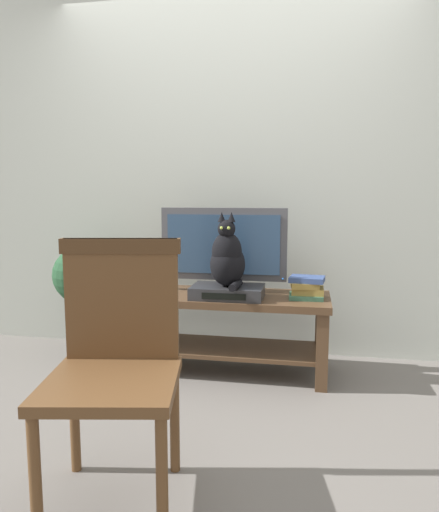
{
  "coord_description": "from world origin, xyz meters",
  "views": [
    {
      "loc": [
        0.53,
        -2.3,
        1.14
      ],
      "look_at": [
        -0.01,
        0.55,
        0.76
      ],
      "focal_mm": 33.18,
      "sensor_mm": 36.0,
      "label": 1
    }
  ],
  "objects_px": {
    "cat": "(227,258)",
    "wooden_chair": "(116,350)",
    "potted_plant": "(83,285)",
    "tv_stand": "(221,317)",
    "book_stack": "(306,288)",
    "tv": "(224,249)",
    "media_box": "(228,292)"
  },
  "relations": [
    {
      "from": "tv",
      "to": "potted_plant",
      "type": "xyz_separation_m",
      "value": [
        -0.97,
        -0.05,
        -0.27
      ]
    },
    {
      "from": "media_box",
      "to": "wooden_chair",
      "type": "height_order",
      "value": "wooden_chair"
    },
    {
      "from": "potted_plant",
      "to": "cat",
      "type": "bearing_deg",
      "value": -8.27
    },
    {
      "from": "tv",
      "to": "cat",
      "type": "distance_m",
      "value": 0.21
    },
    {
      "from": "wooden_chair",
      "to": "tv_stand",
      "type": "bearing_deg",
      "value": 82.72
    },
    {
      "from": "media_box",
      "to": "book_stack",
      "type": "distance_m",
      "value": 0.48
    },
    {
      "from": "tv",
      "to": "cat",
      "type": "height_order",
      "value": "tv"
    },
    {
      "from": "tv_stand",
      "to": "cat",
      "type": "distance_m",
      "value": 0.41
    },
    {
      "from": "cat",
      "to": "wooden_chair",
      "type": "bearing_deg",
      "value": -100.75
    },
    {
      "from": "tv",
      "to": "cat",
      "type": "bearing_deg",
      "value": -73.13
    },
    {
      "from": "tv",
      "to": "potted_plant",
      "type": "distance_m",
      "value": 1.01
    },
    {
      "from": "tv_stand",
      "to": "cat",
      "type": "relative_size",
      "value": 3.01
    },
    {
      "from": "tv",
      "to": "media_box",
      "type": "height_order",
      "value": "tv"
    },
    {
      "from": "wooden_chair",
      "to": "potted_plant",
      "type": "xyz_separation_m",
      "value": [
        -0.8,
        1.33,
        -0.03
      ]
    },
    {
      "from": "cat",
      "to": "tv",
      "type": "bearing_deg",
      "value": 106.87
    },
    {
      "from": "tv",
      "to": "wooden_chair",
      "type": "xyz_separation_m",
      "value": [
        -0.16,
        -1.37,
        -0.23
      ]
    },
    {
      "from": "tv_stand",
      "to": "media_box",
      "type": "bearing_deg",
      "value": -57.95
    },
    {
      "from": "tv_stand",
      "to": "potted_plant",
      "type": "xyz_separation_m",
      "value": [
        -0.97,
        0.04,
        0.17
      ]
    },
    {
      "from": "wooden_chair",
      "to": "potted_plant",
      "type": "relative_size",
      "value": 1.22
    },
    {
      "from": "wooden_chair",
      "to": "book_stack",
      "type": "distance_m",
      "value": 1.45
    },
    {
      "from": "tv_stand",
      "to": "media_box",
      "type": "distance_m",
      "value": 0.22
    },
    {
      "from": "media_box",
      "to": "cat",
      "type": "distance_m",
      "value": 0.21
    },
    {
      "from": "tv",
      "to": "media_box",
      "type": "bearing_deg",
      "value": -72.35
    },
    {
      "from": "tv_stand",
      "to": "tv",
      "type": "xyz_separation_m",
      "value": [
        0.0,
        0.09,
        0.43
      ]
    },
    {
      "from": "book_stack",
      "to": "wooden_chair",
      "type": "bearing_deg",
      "value": -118.9
    },
    {
      "from": "media_box",
      "to": "potted_plant",
      "type": "distance_m",
      "value": 1.04
    },
    {
      "from": "tv",
      "to": "cat",
      "type": "relative_size",
      "value": 1.81
    },
    {
      "from": "wooden_chair",
      "to": "potted_plant",
      "type": "distance_m",
      "value": 1.55
    },
    {
      "from": "tv_stand",
      "to": "book_stack",
      "type": "height_order",
      "value": "book_stack"
    },
    {
      "from": "wooden_chair",
      "to": "potted_plant",
      "type": "bearing_deg",
      "value": 121.24
    },
    {
      "from": "tv",
      "to": "potted_plant",
      "type": "bearing_deg",
      "value": -177.22
    },
    {
      "from": "potted_plant",
      "to": "tv_stand",
      "type": "bearing_deg",
      "value": -2.56
    }
  ]
}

